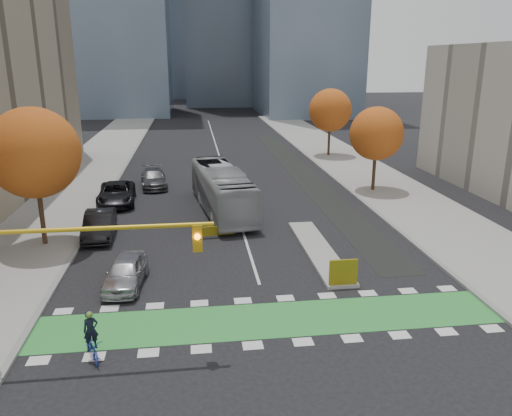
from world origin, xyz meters
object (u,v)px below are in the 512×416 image
object	(u,v)px
tree_east_near	(376,134)
tree_east_far	(330,110)
hazard_board	(343,272)
parked_car_b	(99,225)
tree_west	(34,153)
parked_car_c	(154,178)
traffic_signal_west	(55,259)
bus	(222,190)
parked_car_d	(116,193)
parked_car_a	(125,272)
cyclist	(92,343)

from	to	relation	value
tree_east_near	tree_east_far	distance (m)	16.01
tree_east_far	hazard_board	bearing A→B (deg)	-104.12
parked_car_b	tree_east_far	bearing A→B (deg)	46.07
tree_west	parked_car_c	size ratio (longest dim) A/B	1.56
hazard_board	traffic_signal_west	xyz separation A→B (m)	(-11.93, -4.71, 3.23)
bus	parked_car_d	xyz separation A→B (m)	(-7.97, 3.11, -0.83)
tree_east_far	traffic_signal_west	world-z (taller)	tree_east_far
tree_east_near	traffic_signal_west	bearing A→B (deg)	-131.52
parked_car_a	bus	bearing A→B (deg)	70.70
tree_west	parked_car_d	distance (m)	10.51
tree_east_near	parked_car_d	size ratio (longest dim) A/B	1.22
hazard_board	parked_car_b	world-z (taller)	parked_car_b
traffic_signal_west	parked_car_b	xyz separation A→B (m)	(-1.07, 13.71, -3.22)
parked_car_b	parked_car_d	xyz separation A→B (m)	(0.00, 7.65, -0.00)
tree_east_near	parked_car_c	distance (m)	19.34
cyclist	parked_car_b	size ratio (longest dim) A/B	0.39
hazard_board	parked_car_b	bearing A→B (deg)	145.29
parked_car_c	parked_car_a	bearing A→B (deg)	-96.55
tree_west	parked_car_d	world-z (taller)	tree_west
parked_car_b	parked_car_c	size ratio (longest dim) A/B	0.94
bus	parked_car_c	size ratio (longest dim) A/B	2.24
cyclist	parked_car_a	world-z (taller)	cyclist
parked_car_c	parked_car_d	bearing A→B (deg)	-123.03
parked_car_b	bus	bearing A→B (deg)	26.64
parked_car_a	parked_car_c	size ratio (longest dim) A/B	0.81
parked_car_a	parked_car_b	xyz separation A→B (m)	(-2.47, 7.46, 0.08)
parked_car_d	parked_car_b	bearing A→B (deg)	-93.99
tree_east_near	cyclist	distance (m)	29.75
parked_car_c	parked_car_d	distance (m)	5.59
cyclist	parked_car_c	distance (m)	26.35
bus	parked_car_a	distance (m)	13.23
parked_car_a	parked_car_d	size ratio (longest dim) A/B	0.73
tree_east_far	parked_car_a	world-z (taller)	tree_east_far
cyclist	bus	xyz separation A→B (m)	(5.97, 18.24, 0.99)
hazard_board	parked_car_c	xyz separation A→B (m)	(-10.50, 21.65, -0.04)
parked_car_a	parked_car_b	size ratio (longest dim) A/B	0.87
cyclist	parked_car_b	xyz separation A→B (m)	(-2.00, 13.70, 0.16)
parked_car_a	parked_car_b	world-z (taller)	parked_car_b
tree_east_near	traffic_signal_west	size ratio (longest dim) A/B	0.83
parked_car_a	parked_car_c	distance (m)	20.10
tree_west	tree_east_far	bearing A→B (deg)	46.70
tree_west	bus	world-z (taller)	tree_west
parked_car_c	tree_west	bearing A→B (deg)	-118.12
cyclist	parked_car_b	bearing A→B (deg)	75.86
parked_car_b	parked_car_c	world-z (taller)	parked_car_b
tree_east_far	parked_car_b	world-z (taller)	tree_east_far
tree_east_near	bus	xyz separation A→B (m)	(-13.03, -4.26, -3.22)
tree_west	parked_car_a	xyz separation A→B (m)	(5.47, -6.25, -4.89)
cyclist	parked_car_a	bearing A→B (deg)	63.28
tree_east_near	parked_car_b	world-z (taller)	tree_east_near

